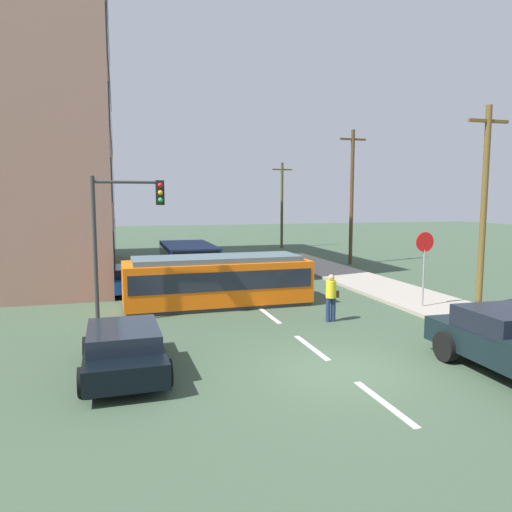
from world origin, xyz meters
TOP-DOWN VIEW (x-y plane):
  - ground_plane at (0.00, 10.00)m, footprint 120.00×120.00m
  - sidewalk_curb_right at (6.80, 6.00)m, footprint 3.20×36.00m
  - lane_stripe_0 at (0.00, -2.00)m, footprint 0.16×2.40m
  - lane_stripe_1 at (0.00, 2.00)m, footprint 0.16×2.40m
  - lane_stripe_2 at (0.00, 6.00)m, footprint 0.16×2.40m
  - lane_stripe_3 at (0.00, 14.29)m, footprint 0.16×2.40m
  - lane_stripe_4 at (0.00, 20.29)m, footprint 0.16×2.40m
  - streetcar_tram at (-1.49, 8.29)m, footprint 7.41×2.65m
  - city_bus at (-1.75, 14.64)m, footprint 2.56×5.51m
  - pedestrian_crossing at (1.81, 4.61)m, footprint 0.51×0.36m
  - parked_sedan_near at (-5.23, 1.35)m, footprint 2.09×4.15m
  - parked_sedan_mid at (-5.54, 12.25)m, footprint 1.93×4.11m
  - stop_sign at (6.02, 5.33)m, footprint 0.76×0.07m
  - traffic_light_mast at (-5.11, 6.31)m, footprint 2.39×0.33m
  - utility_pole_near at (8.61, 5.29)m, footprint 1.80×0.24m
  - utility_pole_mid at (9.49, 18.24)m, footprint 1.80×0.24m
  - utility_pole_far at (8.73, 30.01)m, footprint 1.80×0.24m

SIDE VIEW (x-z plane):
  - ground_plane at x=0.00m, z-range 0.00..0.00m
  - lane_stripe_0 at x=0.00m, z-range 0.00..0.01m
  - lane_stripe_1 at x=0.00m, z-range 0.00..0.01m
  - lane_stripe_2 at x=0.00m, z-range 0.00..0.01m
  - lane_stripe_3 at x=0.00m, z-range 0.00..0.01m
  - lane_stripe_4 at x=0.00m, z-range 0.00..0.01m
  - sidewalk_curb_right at x=6.80m, z-range 0.00..0.14m
  - parked_sedan_mid at x=-5.54m, z-range 0.03..1.22m
  - parked_sedan_near at x=-5.23m, z-range 0.03..1.22m
  - pedestrian_crossing at x=1.81m, z-range 0.11..1.78m
  - streetcar_tram at x=-1.49m, z-range 0.03..2.04m
  - city_bus at x=-1.75m, z-range 0.14..2.06m
  - stop_sign at x=6.02m, z-range 0.75..3.63m
  - traffic_light_mast at x=-5.11m, z-range 0.98..6.02m
  - utility_pole_far at x=8.73m, z-range 0.18..7.64m
  - utility_pole_near at x=8.61m, z-range 0.18..8.05m
  - utility_pole_mid at x=9.49m, z-range 0.18..8.90m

